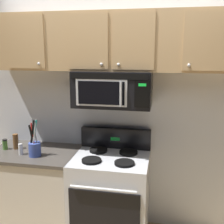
# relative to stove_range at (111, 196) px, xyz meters

# --- Properties ---
(back_wall) EXTENTS (5.20, 0.10, 2.70)m
(back_wall) POSITION_rel_stove_range_xyz_m (0.00, 0.37, 0.88)
(back_wall) COLOR silver
(back_wall) RESTS_ON ground_plane
(stove_range) EXTENTS (0.76, 0.69, 1.12)m
(stove_range) POSITION_rel_stove_range_xyz_m (0.00, 0.00, 0.00)
(stove_range) COLOR #B7BABF
(stove_range) RESTS_ON ground_plane
(over_range_microwave) EXTENTS (0.76, 0.43, 0.35)m
(over_range_microwave) POSITION_rel_stove_range_xyz_m (-0.00, 0.12, 1.11)
(over_range_microwave) COLOR black
(upper_cabinets) EXTENTS (2.50, 0.36, 0.55)m
(upper_cabinets) POSITION_rel_stove_range_xyz_m (-0.00, 0.15, 1.56)
(upper_cabinets) COLOR tan
(counter_segment) EXTENTS (0.93, 0.65, 0.90)m
(counter_segment) POSITION_rel_stove_range_xyz_m (-0.84, 0.01, -0.02)
(counter_segment) COLOR #BCB7AD
(counter_segment) RESTS_ON ground_plane
(utensil_crock_blue) EXTENTS (0.12, 0.12, 0.38)m
(utensil_crock_blue) POSITION_rel_stove_range_xyz_m (-0.76, -0.11, 0.53)
(utensil_crock_blue) COLOR #384C9E
(utensil_crock_blue) RESTS_ON counter_segment
(salt_shaker) EXTENTS (0.04, 0.04, 0.11)m
(salt_shaker) POSITION_rel_stove_range_xyz_m (-0.92, -0.11, 0.49)
(salt_shaker) COLOR white
(salt_shaker) RESTS_ON counter_segment
(pepper_mill) EXTENTS (0.06, 0.06, 0.17)m
(pepper_mill) POSITION_rel_stove_range_xyz_m (-1.06, 0.04, 0.51)
(pepper_mill) COLOR brown
(pepper_mill) RESTS_ON counter_segment
(spice_jar) EXTENTS (0.05, 0.05, 0.11)m
(spice_jar) POSITION_rel_stove_range_xyz_m (-1.16, -0.00, 0.49)
(spice_jar) COLOR #4C7F33
(spice_jar) RESTS_ON counter_segment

